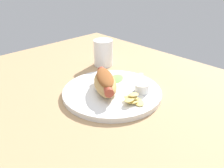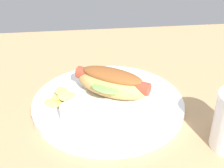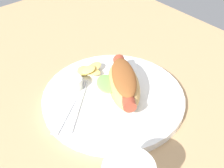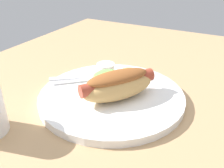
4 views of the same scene
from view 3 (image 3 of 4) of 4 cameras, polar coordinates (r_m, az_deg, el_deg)
ground_plane at (r=67.59cm, az=0.26°, el=-3.67°), size 120.00×90.00×1.80cm
plate at (r=66.61cm, az=0.14°, el=-2.47°), size 30.89×30.89×1.60cm
hot_dog at (r=64.28cm, az=2.16°, el=0.28°), size 16.66×14.16×5.85cm
sauce_ramekin at (r=67.05cm, az=-7.45°, el=-0.02°), size 4.37×4.37×2.86cm
fork at (r=63.64cm, az=-6.44°, el=-4.02°), size 11.46×12.60×0.40cm
knife at (r=63.18cm, az=-8.29°, el=-4.65°), size 9.32×12.60×0.36cm
chips_pile at (r=71.48cm, az=-4.18°, el=2.74°), size 7.47×6.68×2.39cm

